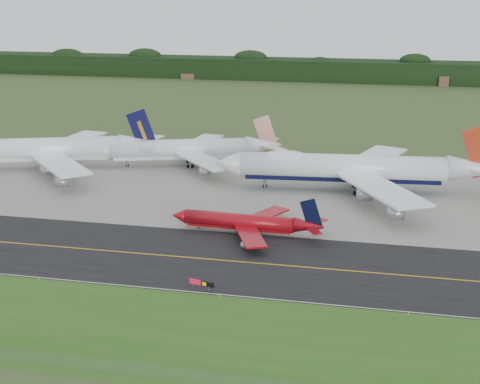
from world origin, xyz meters
The scene contains 16 objects.
ground centered at (0.00, 0.00, 0.00)m, with size 600.00×600.00×0.00m, color #344E24.
grass_verge centered at (0.00, -35.00, 0.01)m, with size 400.00×30.00×0.01m, color #2E591A.
taxiway centered at (0.00, -4.00, 0.01)m, with size 400.00×32.00×0.02m, color black.
apron centered at (0.00, 51.00, 0.01)m, with size 400.00×78.00×0.01m, color gray.
taxiway_centreline centered at (0.00, -4.00, 0.03)m, with size 400.00×0.40×0.00m, color orange.
taxiway_edge_line centered at (0.00, -19.50, 0.03)m, with size 400.00×0.25×0.00m, color silver.
perimeter_fence centered at (0.00, -48.00, 1.10)m, with size 320.00×0.10×320.00m.
horizon_treeline centered at (0.00, 273.76, 5.47)m, with size 700.00×25.00×12.00m.
jet_ba_747 centered at (19.56, 50.06, 6.56)m, with size 76.67×63.26×19.26m.
jet_red_737 centered at (-1.86, 12.36, 2.63)m, with size 35.18×28.70×9.51m.
jet_navy_gold centered at (-72.26, 55.40, 5.89)m, with size 67.74×57.41×17.94m.
jet_star_tail centered at (-31.46, 67.66, 5.16)m, with size 57.40×46.77×15.48m.
taxiway_sign centered at (-4.48, -18.02, 1.21)m, with size 5.03×1.38×1.71m.
edge_marker_left centered at (-35.92, -20.50, 0.25)m, with size 0.16×0.16×0.50m, color yellow.
edge_marker_center centered at (-0.44, -20.50, 0.25)m, with size 0.16×0.16×0.50m, color yellow.
edge_marker_right centered at (32.68, -20.50, 0.25)m, with size 0.16×0.16×0.50m, color yellow.
Camera 1 is at (25.62, -126.77, 53.55)m, focal length 50.00 mm.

